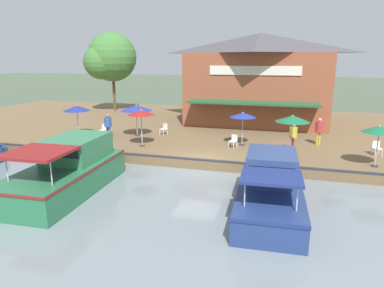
% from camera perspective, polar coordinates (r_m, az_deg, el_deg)
% --- Properties ---
extents(ground_plane, '(220.00, 220.00, 0.00)m').
position_cam_1_polar(ground_plane, '(19.52, 0.93, -4.51)').
color(ground_plane, '#4C5B47').
extents(quay_deck, '(22.00, 56.00, 0.60)m').
position_cam_1_polar(quay_deck, '(29.87, 6.36, 2.55)').
color(quay_deck, brown).
rests_on(quay_deck, ground).
extents(quay_edge_fender, '(0.20, 50.40, 0.10)m').
position_cam_1_polar(quay_edge_fender, '(19.42, 1.02, -2.60)').
color(quay_edge_fender, '#2D2D33').
rests_on(quay_edge_fender, quay_deck).
extents(waterfront_restaurant, '(10.39, 12.34, 7.77)m').
position_cam_1_polar(waterfront_restaurant, '(31.70, 11.06, 10.79)').
color(waterfront_restaurant, brown).
rests_on(waterfront_restaurant, quay_deck).
extents(patio_umbrella_by_entrance, '(1.72, 1.72, 2.23)m').
position_cam_1_polar(patio_umbrella_by_entrance, '(22.68, 8.49, 4.79)').
color(patio_umbrella_by_entrance, '#B7B7B7').
rests_on(patio_umbrella_by_entrance, quay_deck).
extents(patio_umbrella_mid_patio_left, '(2.29, 2.29, 2.34)m').
position_cam_1_polar(patio_umbrella_mid_patio_left, '(25.58, -9.28, 5.95)').
color(patio_umbrella_mid_patio_left, '#B7B7B7').
rests_on(patio_umbrella_mid_patio_left, quay_deck).
extents(patio_umbrella_near_quay_edge, '(1.77, 1.77, 2.25)m').
position_cam_1_polar(patio_umbrella_near_quay_edge, '(20.35, 28.78, 2.15)').
color(patio_umbrella_near_quay_edge, '#B7B7B7').
rests_on(patio_umbrella_near_quay_edge, quay_deck).
extents(patio_umbrella_back_row, '(1.76, 1.76, 2.43)m').
position_cam_1_polar(patio_umbrella_back_row, '(22.38, -8.49, 5.19)').
color(patio_umbrella_back_row, '#B7B7B7').
rests_on(patio_umbrella_back_row, quay_deck).
extents(patio_umbrella_mid_patio_right, '(1.93, 1.93, 2.29)m').
position_cam_1_polar(patio_umbrella_mid_patio_right, '(26.77, -18.68, 5.66)').
color(patio_umbrella_mid_patio_right, '#B7B7B7').
rests_on(patio_umbrella_mid_patio_right, quay_deck).
extents(patio_umbrella_far_corner, '(1.92, 1.92, 2.56)m').
position_cam_1_polar(patio_umbrella_far_corner, '(20.05, 16.42, 4.05)').
color(patio_umbrella_far_corner, '#B7B7B7').
rests_on(patio_umbrella_far_corner, quay_deck).
extents(cafe_chair_under_first_umbrella, '(0.54, 0.54, 0.85)m').
position_cam_1_polar(cafe_chair_under_first_umbrella, '(23.14, 28.41, -0.50)').
color(cafe_chair_under_first_umbrella, white).
rests_on(cafe_chair_under_first_umbrella, quay_deck).
extents(cafe_chair_back_row_seat, '(0.59, 0.59, 0.85)m').
position_cam_1_polar(cafe_chair_back_row_seat, '(26.02, -4.67, 2.62)').
color(cafe_chair_back_row_seat, white).
rests_on(cafe_chair_back_row_seat, quay_deck).
extents(cafe_chair_mid_patio, '(0.59, 0.59, 0.85)m').
position_cam_1_polar(cafe_chair_mid_patio, '(22.25, 6.90, 0.61)').
color(cafe_chair_mid_patio, white).
rests_on(cafe_chair_mid_patio, quay_deck).
extents(cafe_chair_beside_entrance, '(0.50, 0.50, 0.85)m').
position_cam_1_polar(cafe_chair_beside_entrance, '(26.39, -14.55, 2.38)').
color(cafe_chair_beside_entrance, white).
rests_on(cafe_chair_beside_entrance, quay_deck).
extents(person_at_quay_edge, '(0.50, 0.50, 1.78)m').
position_cam_1_polar(person_at_quay_edge, '(25.29, -13.85, 3.43)').
color(person_at_quay_edge, '#2D5193').
rests_on(person_at_quay_edge, quay_deck).
extents(person_near_entrance, '(0.48, 0.48, 1.70)m').
position_cam_1_polar(person_near_entrance, '(22.23, 16.51, 1.67)').
color(person_near_entrance, '#B23338').
rests_on(person_near_entrance, quay_deck).
extents(person_mid_patio, '(0.51, 0.51, 1.81)m').
position_cam_1_polar(person_mid_patio, '(24.20, 20.45, 2.53)').
color(person_mid_patio, gold).
rests_on(person_mid_patio, quay_deck).
extents(motorboat_second_along, '(7.09, 2.85, 2.31)m').
position_cam_1_polar(motorboat_second_along, '(14.97, 12.90, -7.05)').
color(motorboat_second_along, navy).
rests_on(motorboat_second_along, river_water).
extents(motorboat_mid_row, '(8.19, 3.24, 2.44)m').
position_cam_1_polar(motorboat_mid_row, '(17.76, -18.98, -3.80)').
color(motorboat_mid_row, '#287047').
rests_on(motorboat_mid_row, river_water).
extents(mooring_post, '(0.22, 0.22, 0.84)m').
position_cam_1_polar(mooring_post, '(21.57, -13.25, -0.23)').
color(mooring_post, '#473323').
rests_on(mooring_post, quay_deck).
extents(tree_downstream_bank, '(5.42, 5.16, 8.35)m').
position_cam_1_polar(tree_downstream_bank, '(38.48, -13.61, 13.71)').
color(tree_downstream_bank, brown).
rests_on(tree_downstream_bank, quay_deck).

